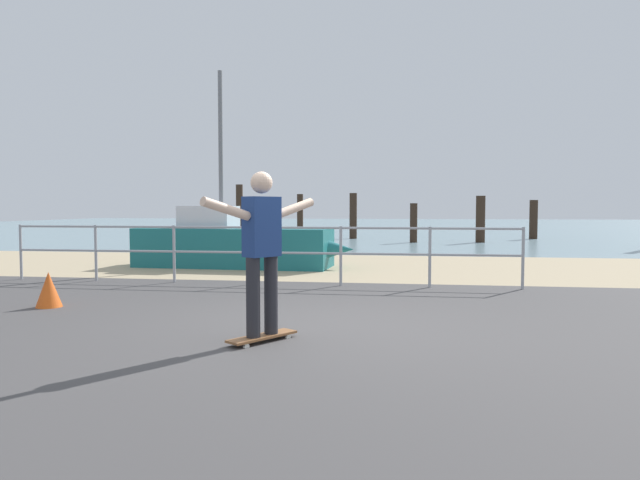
% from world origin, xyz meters
% --- Properties ---
extents(ground_plane, '(24.00, 10.00, 0.04)m').
position_xyz_m(ground_plane, '(0.00, -1.00, 0.00)').
color(ground_plane, '#474444').
rests_on(ground_plane, ground).
extents(beach_strip, '(24.00, 6.00, 0.04)m').
position_xyz_m(beach_strip, '(0.00, 7.00, 0.00)').
color(beach_strip, tan).
rests_on(beach_strip, ground).
extents(sea_surface, '(72.00, 50.00, 0.04)m').
position_xyz_m(sea_surface, '(0.00, 35.00, 0.00)').
color(sea_surface, '#75939E').
rests_on(sea_surface, ground).
extents(railing_fence, '(9.12, 0.05, 1.05)m').
position_xyz_m(railing_fence, '(-1.57, 3.60, 0.69)').
color(railing_fence, '#9EA0A5').
rests_on(railing_fence, ground).
extents(sailboat, '(4.99, 1.60, 4.44)m').
position_xyz_m(sailboat, '(-2.68, 6.46, 0.52)').
color(sailboat, '#19666B').
rests_on(sailboat, ground).
extents(skateboard, '(0.62, 0.77, 0.08)m').
position_xyz_m(skateboard, '(-0.37, -0.70, 0.07)').
color(skateboard, brown).
rests_on(skateboard, ground).
extents(skateboarder, '(0.89, 1.25, 1.65)m').
position_xyz_m(skateboarder, '(-0.37, -0.70, 1.02)').
color(skateboarder, '#26262B').
rests_on(skateboarder, skateboard).
extents(groyne_post_0, '(0.30, 0.30, 2.36)m').
position_xyz_m(groyne_post_0, '(-6.29, 18.71, 1.18)').
color(groyne_post_0, '#332319').
rests_on(groyne_post_0, ground).
extents(groyne_post_1, '(0.28, 0.28, 1.96)m').
position_xyz_m(groyne_post_1, '(-3.76, 19.78, 0.98)').
color(groyne_post_1, '#332319').
rests_on(groyne_post_1, ground).
extents(groyne_post_2, '(0.32, 0.32, 1.97)m').
position_xyz_m(groyne_post_2, '(-1.23, 18.58, 0.98)').
color(groyne_post_2, '#332319').
rests_on(groyne_post_2, ground).
extents(groyne_post_3, '(0.28, 0.28, 1.52)m').
position_xyz_m(groyne_post_3, '(1.31, 16.23, 0.76)').
color(groyne_post_3, '#332319').
rests_on(groyne_post_3, ground).
extents(groyne_post_4, '(0.35, 0.35, 1.80)m').
position_xyz_m(groyne_post_4, '(3.84, 16.66, 0.90)').
color(groyne_post_4, '#332319').
rests_on(groyne_post_4, ground).
extents(groyne_post_5, '(0.34, 0.34, 1.67)m').
position_xyz_m(groyne_post_5, '(6.37, 19.51, 0.84)').
color(groyne_post_5, '#332319').
rests_on(groyne_post_5, ground).
extents(traffic_cone, '(0.36, 0.36, 0.50)m').
position_xyz_m(traffic_cone, '(-3.75, 0.87, 0.25)').
color(traffic_cone, '#E55919').
rests_on(traffic_cone, ground).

